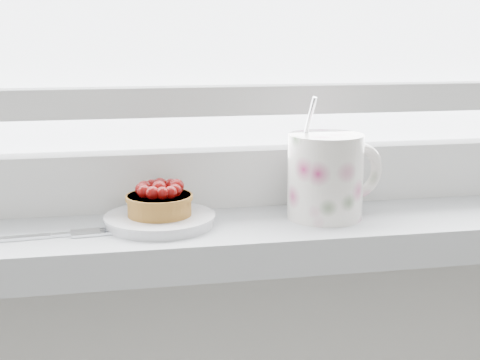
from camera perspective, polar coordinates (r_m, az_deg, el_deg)
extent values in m
cube|color=#B7BBBE|center=(0.78, -1.80, -4.71)|extent=(1.60, 0.20, 0.04)
cube|color=silver|center=(0.83, -2.60, 0.30)|extent=(1.30, 0.05, 0.07)
cube|color=silver|center=(0.82, -2.67, 6.80)|extent=(1.30, 0.04, 0.04)
cylinder|color=silver|center=(0.75, -6.85, -3.42)|extent=(0.12, 0.12, 0.01)
cylinder|color=brown|center=(0.75, -6.89, -2.13)|extent=(0.07, 0.07, 0.02)
cylinder|color=brown|center=(0.75, -6.90, -1.47)|extent=(0.07, 0.07, 0.01)
sphere|color=#4C0000|center=(0.74, -6.92, -0.72)|extent=(0.02, 0.02, 0.02)
sphere|color=#4C0000|center=(0.75, -5.45, -0.55)|extent=(0.02, 0.02, 0.02)
sphere|color=#4C0000|center=(0.76, -5.93, -0.47)|extent=(0.02, 0.02, 0.02)
sphere|color=#4C0000|center=(0.76, -6.84, -0.43)|extent=(0.02, 0.02, 0.02)
sphere|color=#4C0000|center=(0.76, -7.55, -0.50)|extent=(0.02, 0.02, 0.02)
sphere|color=#4C0000|center=(0.75, -8.18, -0.64)|extent=(0.02, 0.02, 0.02)
sphere|color=#4C0000|center=(0.75, -8.39, -0.80)|extent=(0.01, 0.01, 0.01)
sphere|color=#4C0000|center=(0.74, -8.20, -0.99)|extent=(0.01, 0.01, 0.01)
sphere|color=#4C0000|center=(0.73, -7.48, -1.12)|extent=(0.02, 0.02, 0.02)
sphere|color=#4C0000|center=(0.73, -6.64, -1.14)|extent=(0.01, 0.01, 0.01)
sphere|color=#4C0000|center=(0.73, -5.96, -1.08)|extent=(0.01, 0.01, 0.01)
sphere|color=#4C0000|center=(0.74, -5.56, -0.90)|extent=(0.01, 0.01, 0.01)
cylinder|color=white|center=(0.78, 7.28, 0.31)|extent=(0.11, 0.11, 0.10)
cylinder|color=black|center=(0.77, 7.37, 3.58)|extent=(0.08, 0.08, 0.01)
torus|color=white|center=(0.80, 10.09, 0.77)|extent=(0.07, 0.03, 0.07)
cylinder|color=silver|center=(0.77, 5.87, 4.93)|extent=(0.02, 0.02, 0.06)
cube|color=silver|center=(0.73, -14.97, -4.52)|extent=(0.02, 0.01, 0.00)
cube|color=silver|center=(0.73, -13.06, -4.41)|extent=(0.03, 0.03, 0.00)
cube|color=silver|center=(0.73, -10.60, -4.47)|extent=(0.03, 0.01, 0.00)
cube|color=silver|center=(0.73, -10.65, -4.32)|extent=(0.03, 0.01, 0.00)
cube|color=silver|center=(0.74, -10.70, -4.18)|extent=(0.03, 0.01, 0.00)
cube|color=silver|center=(0.75, -10.75, -4.04)|extent=(0.03, 0.01, 0.00)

